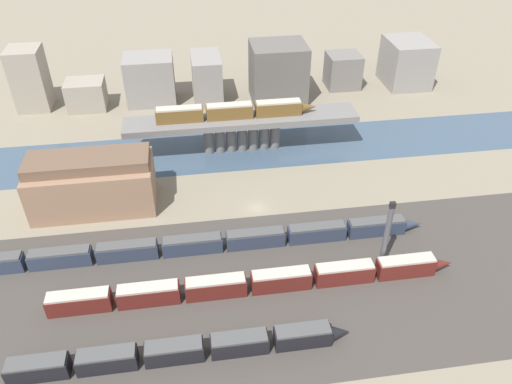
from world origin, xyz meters
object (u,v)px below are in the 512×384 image
(train_on_bridge, at_px, (235,111))
(train_yard_far, at_px, (200,244))
(signal_tower, at_px, (386,237))
(train_yard_mid, at_px, (256,283))
(train_yard_near, at_px, (182,350))
(warehouse_building, at_px, (92,183))

(train_on_bridge, xyz_separation_m, train_yard_far, (-11.65, -37.80, -9.63))
(train_yard_far, relative_size, signal_tower, 5.89)
(train_on_bridge, xyz_separation_m, train_yard_mid, (-2.19, -49.99, -9.46))
(train_yard_near, relative_size, signal_tower, 3.46)
(train_yard_near, height_order, warehouse_building, warehouse_building)
(train_yard_far, xyz_separation_m, signal_tower, (34.24, -9.70, 5.86))
(warehouse_building, bearing_deg, signal_tower, -26.55)
(train_yard_far, height_order, signal_tower, signal_tower)
(train_yard_mid, relative_size, warehouse_building, 2.82)
(train_yard_mid, distance_m, warehouse_building, 44.16)
(train_yard_far, bearing_deg, train_on_bridge, 72.87)
(train_yard_far, bearing_deg, signal_tower, -15.81)
(train_yard_near, bearing_deg, train_yard_mid, 42.80)
(train_on_bridge, bearing_deg, train_yard_mid, -92.51)
(train_on_bridge, xyz_separation_m, signal_tower, (22.59, -47.49, -3.77))
(train_yard_near, height_order, signal_tower, signal_tower)
(train_on_bridge, relative_size, train_yard_mid, 0.55)
(train_on_bridge, relative_size, train_yard_near, 0.75)
(train_yard_mid, relative_size, signal_tower, 4.77)
(train_yard_near, distance_m, warehouse_building, 46.99)
(train_yard_far, bearing_deg, train_yard_mid, -52.18)
(train_on_bridge, xyz_separation_m, warehouse_building, (-33.72, -19.35, -5.29))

